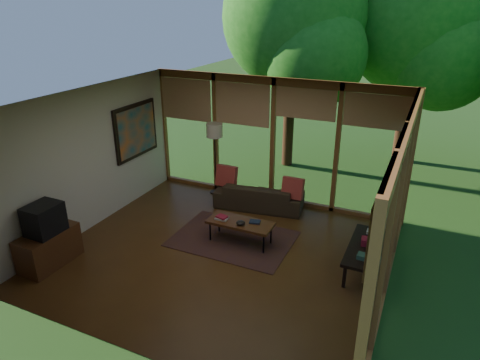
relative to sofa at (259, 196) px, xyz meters
The scene contains 25 objects.
floor 2.02m from the sofa, 87.48° to the right, with size 5.50×5.50×0.00m, color #593517.
ceiling 3.15m from the sofa, 87.48° to the right, with size 5.50×5.50×0.00m, color white.
wall_left 3.50m from the sofa, 143.08° to the right, with size 0.04×5.00×2.70m, color beige.
wall_front 4.63m from the sofa, 88.88° to the right, with size 5.50×0.04×2.70m, color beige.
window_wall_back 1.19m from the sofa, 80.03° to the left, with size 5.50×0.12×2.70m, color brown.
window_wall_right 3.64m from the sofa, 35.17° to the right, with size 0.12×5.00×2.70m, color brown.
tree_nw 4.49m from the sofa, 96.44° to the left, with size 3.47×3.47×5.49m.
tree_ne 6.01m from the sofa, 61.57° to the left, with size 3.60×3.60×5.44m.
rug 1.47m from the sofa, 87.41° to the right, with size 2.17×1.54×0.01m, color brown.
sofa is the anchor object (origin of this frame).
pillow_left 0.82m from the sofa, behind, with size 0.45×0.15×0.45m, color maroon.
pillow_right 0.82m from the sofa, ahead, with size 0.43×0.14×0.43m, color maroon.
ct_book_lower 1.56m from the sofa, 94.08° to the right, with size 0.22×0.17×0.03m, color #B2A9A2.
ct_book_upper 1.56m from the sofa, 94.08° to the right, with size 0.19×0.15×0.03m, color maroon.
ct_book_side 1.50m from the sofa, 70.86° to the right, with size 0.19×0.15×0.03m, color #161F31.
ct_bowl 1.63m from the sofa, 79.67° to the right, with size 0.16×0.16×0.07m, color black.
media_cabinet 4.20m from the sofa, 124.56° to the right, with size 0.50×1.00×0.60m, color #532D16.
television 4.23m from the sofa, 124.33° to the right, with size 0.45×0.55×0.50m, color black.
console_book_a 3.10m from the sofa, 36.54° to the right, with size 0.20×0.15×0.07m, color #2E5143.
console_book_b 2.86m from the sofa, 29.25° to the right, with size 0.24×0.18×0.11m, color maroon.
console_book_c 2.69m from the sofa, 21.77° to the right, with size 0.20×0.14×0.05m, color #B2A9A2.
floor_lamp 1.67m from the sofa, 166.93° to the left, with size 0.36×0.36×1.65m.
coffee_table 1.52m from the sofa, 80.86° to the right, with size 1.20×0.50×0.43m.
side_console 2.88m from the sofa, 30.12° to the right, with size 0.60×1.40×0.46m.
wall_painting 2.98m from the sofa, 167.13° to the right, with size 0.06×1.35×1.15m.
Camera 1 is at (3.00, -5.71, 4.11)m, focal length 32.00 mm.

